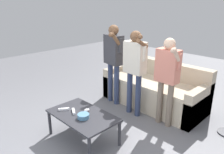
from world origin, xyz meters
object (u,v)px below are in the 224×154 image
player_right (167,72)px  player_center (135,64)px  game_remote_nunchuk (87,110)px  snack_bowl (83,116)px  coffee_table (83,117)px  game_remote_wand_far (74,111)px  player_left (113,55)px  couch (154,90)px  game_remote_wand_near (64,109)px

player_right → player_center: bearing=-171.9°
game_remote_nunchuk → snack_bowl: bearing=-53.2°
snack_bowl → game_remote_nunchuk: 0.18m
coffee_table → game_remote_wand_far: bearing=-160.6°
player_left → game_remote_wand_far: 1.43m
couch → game_remote_wand_far: bearing=-96.2°
player_center → game_remote_wand_far: (-0.15, -1.16, -0.50)m
player_center → game_remote_wand_near: bearing=-104.0°
snack_bowl → player_center: 1.27m
player_left → game_remote_wand_far: size_ratio=9.57×
player_left → game_remote_wand_near: (0.28, -1.32, -0.53)m
couch → game_remote_nunchuk: bearing=-92.4°
coffee_table → player_center: player_center is taller
game_remote_nunchuk → game_remote_wand_far: (-0.12, -0.14, -0.01)m
game_remote_wand_far → game_remote_wand_near: bearing=-158.3°
coffee_table → player_right: bearing=64.1°
game_remote_nunchuk → player_left: size_ratio=0.06×
game_remote_nunchuk → player_center: 1.13m
snack_bowl → player_center: bearing=93.9°
coffee_table → snack_bowl: snack_bowl is taller
game_remote_nunchuk → player_left: 1.35m
coffee_table → game_remote_nunchuk: 0.12m
coffee_table → snack_bowl: size_ratio=6.15×
game_remote_wand_near → couch: bearing=79.2°
coffee_table → game_remote_wand_far: (-0.14, -0.05, 0.06)m
player_center → coffee_table: bearing=-90.5°
player_left → player_right: bearing=-0.6°
couch → player_center: bearing=-93.7°
couch → player_center: 0.85m
coffee_table → player_left: bearing=115.7°
game_remote_wand_near → game_remote_wand_far: (0.15, 0.06, -0.00)m
snack_bowl → game_remote_wand_near: size_ratio=1.08×
player_right → game_remote_wand_near: size_ratio=9.40×
snack_bowl → player_left: (-0.67, 1.26, 0.51)m
game_remote_wand_near → snack_bowl: bearing=8.5°
coffee_table → game_remote_wand_near: bearing=-159.4°
couch → snack_bowl: couch is taller
snack_bowl → game_remote_wand_far: 0.23m
player_center → game_remote_wand_far: bearing=-97.4°
snack_bowl → player_right: bearing=68.5°
snack_bowl → game_remote_nunchuk: size_ratio=1.84×
couch → coffee_table: couch is taller
player_center → game_remote_nunchuk: bearing=-91.6°
coffee_table → snack_bowl: 0.13m
game_remote_wand_near → game_remote_nunchuk: bearing=36.4°
game_remote_wand_far → couch: bearing=83.8°
couch → coffee_table: size_ratio=1.93×
player_left → game_remote_nunchuk: bearing=-63.3°
player_left → couch: bearing=37.7°
snack_bowl → game_remote_wand_far: (-0.23, 0.00, -0.01)m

